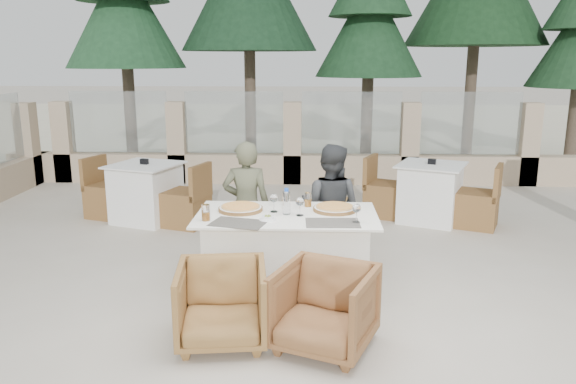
{
  "coord_description": "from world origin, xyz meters",
  "views": [
    {
      "loc": [
        0.29,
        -4.78,
        2.11
      ],
      "look_at": [
        0.1,
        0.31,
        0.9
      ],
      "focal_mm": 35.0,
      "sensor_mm": 36.0,
      "label": 1
    }
  ],
  "objects_px": {
    "beer_glass_left": "(206,213)",
    "olive_dish": "(268,218)",
    "armchair_near_left": "(222,304)",
    "diner_left": "(246,206)",
    "armchair_far_right": "(313,232)",
    "bg_table_a": "(146,193)",
    "beer_glass_right": "(308,200)",
    "armchair_near_right": "(324,308)",
    "wine_glass_corner": "(357,212)",
    "diner_right": "(330,208)",
    "pizza_left": "(241,208)",
    "pizza_right": "(335,208)",
    "wine_glass_centre": "(274,202)",
    "water_bottle": "(286,201)",
    "dining_table": "(287,255)",
    "wine_glass_near": "(300,205)",
    "armchair_far_left": "(232,244)",
    "bg_table_b": "(430,193)"
  },
  "relations": [
    {
      "from": "bg_table_a",
      "to": "pizza_right",
      "type": "bearing_deg",
      "value": -24.13
    },
    {
      "from": "diner_right",
      "to": "wine_glass_centre",
      "type": "bearing_deg",
      "value": 68.91
    },
    {
      "from": "pizza_right",
      "to": "armchair_far_left",
      "type": "distance_m",
      "value": 1.23
    },
    {
      "from": "bg_table_b",
      "to": "water_bottle",
      "type": "bearing_deg",
      "value": -102.26
    },
    {
      "from": "wine_glass_centre",
      "to": "armchair_near_right",
      "type": "distance_m",
      "value": 1.23
    },
    {
      "from": "armchair_far_left",
      "to": "armchair_near_left",
      "type": "relative_size",
      "value": 0.9
    },
    {
      "from": "dining_table",
      "to": "diner_right",
      "type": "distance_m",
      "value": 0.84
    },
    {
      "from": "dining_table",
      "to": "wine_glass_centre",
      "type": "height_order",
      "value": "wine_glass_centre"
    },
    {
      "from": "pizza_left",
      "to": "armchair_near_left",
      "type": "bearing_deg",
      "value": -91.81
    },
    {
      "from": "armchair_near_left",
      "to": "armchair_near_right",
      "type": "distance_m",
      "value": 0.77
    },
    {
      "from": "beer_glass_right",
      "to": "armchair_far_right",
      "type": "xyz_separation_m",
      "value": [
        0.06,
        0.62,
        -0.51
      ]
    },
    {
      "from": "beer_glass_left",
      "to": "olive_dish",
      "type": "height_order",
      "value": "beer_glass_left"
    },
    {
      "from": "wine_glass_centre",
      "to": "beer_glass_right",
      "type": "height_order",
      "value": "wine_glass_centre"
    },
    {
      "from": "pizza_left",
      "to": "pizza_right",
      "type": "distance_m",
      "value": 0.85
    },
    {
      "from": "wine_glass_near",
      "to": "beer_glass_left",
      "type": "xyz_separation_m",
      "value": [
        -0.8,
        -0.18,
        -0.02
      ]
    },
    {
      "from": "diner_right",
      "to": "pizza_left",
      "type": "bearing_deg",
      "value": 54.52
    },
    {
      "from": "wine_glass_centre",
      "to": "bg_table_a",
      "type": "xyz_separation_m",
      "value": [
        -1.84,
        2.28,
        -0.48
      ]
    },
    {
      "from": "armchair_near_left",
      "to": "diner_left",
      "type": "distance_m",
      "value": 1.6
    },
    {
      "from": "wine_glass_near",
      "to": "armchair_far_right",
      "type": "relative_size",
      "value": 0.25
    },
    {
      "from": "beer_glass_left",
      "to": "armchair_far_left",
      "type": "relative_size",
      "value": 0.23
    },
    {
      "from": "dining_table",
      "to": "armchair_near_left",
      "type": "height_order",
      "value": "dining_table"
    },
    {
      "from": "dining_table",
      "to": "armchair_far_right",
      "type": "relative_size",
      "value": 2.21
    },
    {
      "from": "pizza_left",
      "to": "dining_table",
      "type": "bearing_deg",
      "value": -13.34
    },
    {
      "from": "pizza_left",
      "to": "beer_glass_left",
      "type": "height_order",
      "value": "beer_glass_left"
    },
    {
      "from": "wine_glass_centre",
      "to": "armchair_near_left",
      "type": "xyz_separation_m",
      "value": [
        -0.34,
        -0.96,
        -0.55
      ]
    },
    {
      "from": "bg_table_a",
      "to": "beer_glass_right",
      "type": "bearing_deg",
      "value": -25.3
    },
    {
      "from": "pizza_left",
      "to": "wine_glass_corner",
      "type": "bearing_deg",
      "value": -18.72
    },
    {
      "from": "beer_glass_left",
      "to": "armchair_near_right",
      "type": "height_order",
      "value": "beer_glass_left"
    },
    {
      "from": "wine_glass_corner",
      "to": "bg_table_a",
      "type": "bearing_deg",
      "value": 134.56
    },
    {
      "from": "beer_glass_left",
      "to": "bg_table_a",
      "type": "xyz_separation_m",
      "value": [
        -1.28,
        2.58,
        -0.45
      ]
    },
    {
      "from": "beer_glass_right",
      "to": "armchair_far_left",
      "type": "bearing_deg",
      "value": 156.76
    },
    {
      "from": "olive_dish",
      "to": "armchair_near_left",
      "type": "distance_m",
      "value": 0.9
    },
    {
      "from": "dining_table",
      "to": "pizza_left",
      "type": "distance_m",
      "value": 0.6
    },
    {
      "from": "water_bottle",
      "to": "olive_dish",
      "type": "xyz_separation_m",
      "value": [
        -0.15,
        -0.19,
        -0.1
      ]
    },
    {
      "from": "bg_table_a",
      "to": "water_bottle",
      "type": "bearing_deg",
      "value": -31.47
    },
    {
      "from": "wine_glass_corner",
      "to": "beer_glass_right",
      "type": "height_order",
      "value": "wine_glass_corner"
    },
    {
      "from": "armchair_near_left",
      "to": "diner_right",
      "type": "height_order",
      "value": "diner_right"
    },
    {
      "from": "pizza_left",
      "to": "bg_table_a",
      "type": "xyz_separation_m",
      "value": [
        -1.54,
        2.25,
        -0.41
      ]
    },
    {
      "from": "armchair_near_right",
      "to": "diner_right",
      "type": "height_order",
      "value": "diner_right"
    },
    {
      "from": "wine_glass_centre",
      "to": "wine_glass_corner",
      "type": "relative_size",
      "value": 1.0
    },
    {
      "from": "water_bottle",
      "to": "armchair_near_right",
      "type": "distance_m",
      "value": 1.15
    },
    {
      "from": "diner_right",
      "to": "bg_table_a",
      "type": "distance_m",
      "value": 2.91
    },
    {
      "from": "dining_table",
      "to": "pizza_left",
      "type": "bearing_deg",
      "value": 166.66
    },
    {
      "from": "olive_dish",
      "to": "diner_right",
      "type": "xyz_separation_m",
      "value": [
        0.57,
        0.88,
        -0.14
      ]
    },
    {
      "from": "wine_glass_corner",
      "to": "diner_right",
      "type": "relative_size",
      "value": 0.14
    },
    {
      "from": "diner_left",
      "to": "bg_table_b",
      "type": "relative_size",
      "value": 0.81
    },
    {
      "from": "armchair_far_right",
      "to": "bg_table_a",
      "type": "bearing_deg",
      "value": -28.57
    },
    {
      "from": "beer_glass_left",
      "to": "bg_table_b",
      "type": "distance_m",
      "value": 3.71
    },
    {
      "from": "wine_glass_centre",
      "to": "wine_glass_near",
      "type": "distance_m",
      "value": 0.26
    },
    {
      "from": "wine_glass_centre",
      "to": "wine_glass_near",
      "type": "relative_size",
      "value": 1.0
    }
  ]
}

